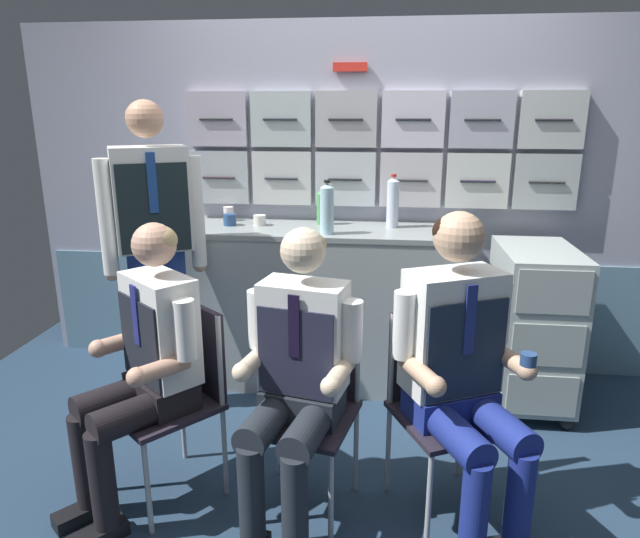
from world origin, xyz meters
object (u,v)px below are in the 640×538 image
at_px(crew_member_right, 462,362).
at_px(crew_member_standing, 154,234).
at_px(coffee_cup_white, 230,219).
at_px(crew_member_left, 144,360).
at_px(water_bottle_clear, 393,202).
at_px(service_trolley, 532,323).
at_px(folding_chair_center, 311,388).
at_px(crew_member_center, 296,372).
at_px(folding_chair_right, 438,388).
at_px(folding_chair_left, 182,380).

relative_size(crew_member_right, crew_member_standing, 0.76).
bearing_deg(coffee_cup_white, crew_member_left, -91.51).
relative_size(crew_member_standing, water_bottle_clear, 5.40).
bearing_deg(crew_member_left, service_trolley, 30.52).
xyz_separation_m(service_trolley, coffee_cup_white, (-1.76, 0.18, 0.51)).
relative_size(crew_member_left, crew_member_right, 0.95).
bearing_deg(folding_chair_center, water_bottle_clear, 74.30).
xyz_separation_m(service_trolley, crew_member_left, (-1.80, -1.06, 0.17)).
distance_m(crew_member_left, crew_member_center, 0.64).
distance_m(folding_chair_right, crew_member_right, 0.25).
xyz_separation_m(crew_member_left, water_bottle_clear, (1.00, 1.30, 0.45)).
bearing_deg(service_trolley, folding_chair_right, -123.93).
relative_size(crew_member_left, crew_member_standing, 0.72).
distance_m(service_trolley, folding_chair_center, 1.47).
xyz_separation_m(crew_member_right, coffee_cup_white, (-1.24, 1.21, 0.30)).
xyz_separation_m(crew_member_center, folding_chair_right, (0.57, 0.22, -0.15)).
xyz_separation_m(folding_chair_center, crew_member_right, (0.60, -0.08, 0.19)).
distance_m(crew_member_left, crew_member_right, 1.27).
distance_m(crew_member_right, coffee_cup_white, 1.75).
relative_size(folding_chair_left, crew_member_right, 0.66).
xyz_separation_m(service_trolley, crew_member_standing, (-2.04, -0.29, 0.52)).
height_order(crew_member_left, folding_chair_right, crew_member_left).
xyz_separation_m(service_trolley, crew_member_right, (-0.53, -1.03, 0.22)).
distance_m(folding_chair_right, coffee_cup_white, 1.66).
bearing_deg(crew_member_standing, crew_member_right, -26.02).
distance_m(crew_member_left, crew_member_standing, 0.88).
relative_size(crew_member_right, water_bottle_clear, 4.09).
bearing_deg(folding_chair_center, crew_member_right, -8.05).
xyz_separation_m(folding_chair_right, coffee_cup_white, (-1.17, 1.06, 0.49)).
bearing_deg(service_trolley, folding_chair_left, -151.07).
xyz_separation_m(folding_chair_center, crew_member_standing, (-0.91, 0.65, 0.49)).
bearing_deg(coffee_cup_white, folding_chair_left, -86.27).
bearing_deg(service_trolley, crew_member_right, -117.13).
bearing_deg(crew_member_standing, coffee_cup_white, 59.37).
xyz_separation_m(folding_chair_center, folding_chair_right, (0.53, 0.06, 0.00)).
bearing_deg(crew_member_right, service_trolley, 62.87).
bearing_deg(folding_chair_center, folding_chair_left, 179.31).
relative_size(service_trolley, crew_member_standing, 0.54).
height_order(crew_member_center, folding_chair_right, crew_member_center).
distance_m(folding_chair_center, water_bottle_clear, 1.37).
height_order(crew_member_right, water_bottle_clear, water_bottle_clear).
bearing_deg(crew_member_right, crew_member_standing, 153.98).
xyz_separation_m(service_trolley, water_bottle_clear, (-0.79, 0.24, 0.63)).
relative_size(crew_member_center, folding_chair_right, 1.45).
height_order(folding_chair_center, crew_member_standing, crew_member_standing).
distance_m(folding_chair_left, folding_chair_right, 1.10).
height_order(folding_chair_center, water_bottle_clear, water_bottle_clear).
bearing_deg(crew_member_left, folding_chair_left, 49.67).
distance_m(folding_chair_right, water_bottle_clear, 1.29).
relative_size(crew_member_center, coffee_cup_white, 16.03).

